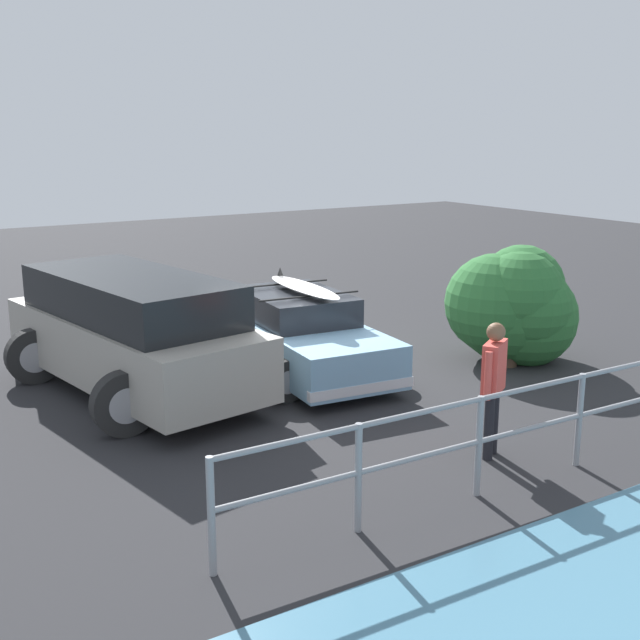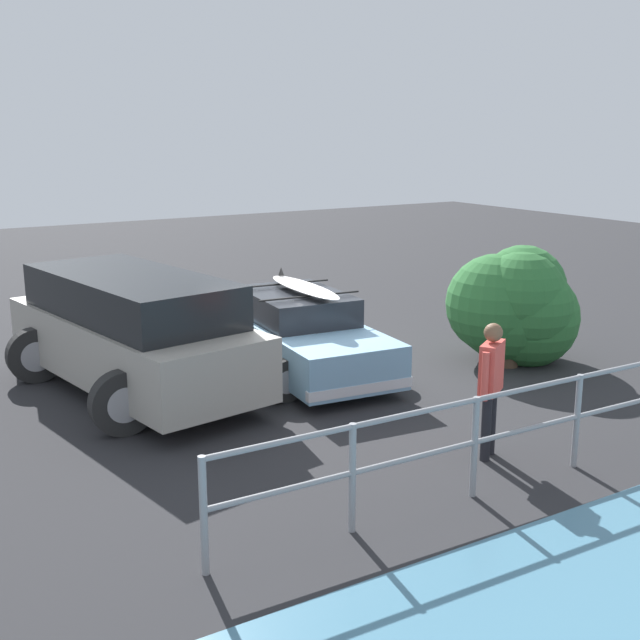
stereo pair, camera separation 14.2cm
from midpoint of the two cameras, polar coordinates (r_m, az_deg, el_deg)
ground_plane at (r=12.65m, az=-1.51°, el=-3.82°), size 44.00×44.00×0.02m
sedan_car at (r=12.63m, az=-1.84°, el=-0.98°), size 2.47×4.20×1.53m
suv_car at (r=11.81m, az=-13.58°, el=-0.80°), size 3.07×5.05×1.75m
person_bystander at (r=9.42m, az=11.82°, el=-4.01°), size 0.54×0.40×1.61m
railing_fence at (r=8.97m, az=14.41°, el=-6.76°), size 7.55×0.23×1.09m
bush_near_left at (r=13.38m, az=13.36°, el=1.08°), size 2.15×1.97×2.01m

